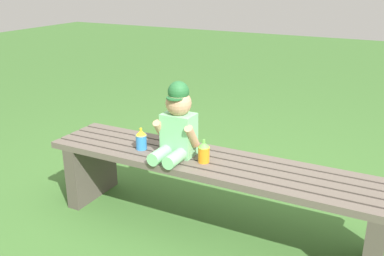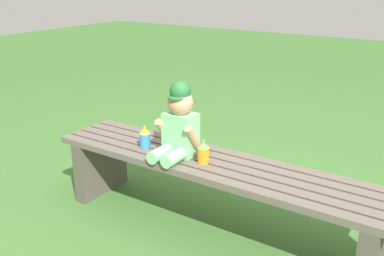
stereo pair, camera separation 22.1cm
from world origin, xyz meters
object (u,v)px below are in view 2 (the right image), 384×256
Objects in this scene: park_bench at (213,183)px; sippy_cup_left at (145,137)px; sippy_cup_right at (203,152)px; child_figure at (179,124)px.

park_bench is 15.26× the size of sippy_cup_left.
park_bench is 0.19m from sippy_cup_right.
child_figure is at bearing 175.50° from sippy_cup_right.
sippy_cup_left reaches higher than park_bench.
child_figure is 0.25m from sippy_cup_left.
sippy_cup_right reaches higher than park_bench.
park_bench is at bearing 49.00° from sippy_cup_right.
sippy_cup_right is (0.16, -0.01, -0.12)m from child_figure.
sippy_cup_left is at bearing -176.69° from child_figure.
sippy_cup_right is (-0.04, -0.04, 0.18)m from park_bench.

